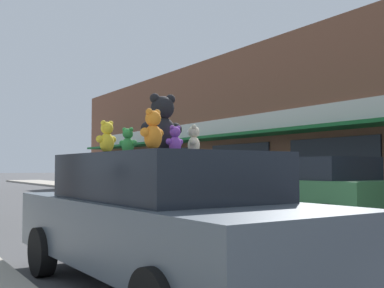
{
  "coord_description": "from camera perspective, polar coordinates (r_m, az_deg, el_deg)",
  "views": [
    {
      "loc": [
        -5.56,
        -4.79,
        1.35
      ],
      "look_at": [
        -1.45,
        1.73,
        1.73
      ],
      "focal_mm": 45.0,
      "sensor_mm": 36.0,
      "label": 1
    }
  ],
  "objects": [
    {
      "name": "ground_plane",
      "position": [
        7.46,
        17.19,
        -13.15
      ],
      "size": [
        260.0,
        260.0,
        0.0
      ],
      "primitive_type": "plane",
      "color": "#424244"
    },
    {
      "name": "parked_car_far_right",
      "position": [
        16.96,
        -1.33,
        -4.57
      ],
      "size": [
        2.12,
        4.09,
        1.57
      ],
      "color": "#1E4793",
      "rests_on": "ground_plane"
    },
    {
      "name": "parked_car_far_center",
      "position": [
        12.01,
        14.38,
        -5.15
      ],
      "size": [
        2.11,
        4.02,
        1.6
      ],
      "color": "#336B3D",
      "rests_on": "ground_plane"
    },
    {
      "name": "teddy_bear_giant",
      "position": [
        5.57,
        -3.53,
        2.26
      ],
      "size": [
        0.52,
        0.33,
        0.7
      ],
      "rotation": [
        0.0,
        0.0,
        3.03
      ],
      "color": "black",
      "rests_on": "plush_art_car"
    },
    {
      "name": "storefront_row",
      "position": [
        25.65,
        16.88,
        1.68
      ],
      "size": [
        14.1,
        36.58,
        6.64
      ],
      "color": "brown",
      "rests_on": "ground_plane"
    },
    {
      "name": "plush_art_car",
      "position": [
        5.41,
        -3.45,
        -8.76
      ],
      "size": [
        2.1,
        4.7,
        1.51
      ],
      "rotation": [
        0.0,
        0.0,
        0.03
      ],
      "color": "#4C5660",
      "rests_on": "ground_plane"
    },
    {
      "name": "teddy_bear_orange",
      "position": [
        4.29,
        -4.66,
        1.65
      ],
      "size": [
        0.28,
        0.19,
        0.36
      ],
      "rotation": [
        0.0,
        0.0,
        3.46
      ],
      "color": "orange",
      "rests_on": "plush_art_car"
    },
    {
      "name": "teddy_bear_yellow",
      "position": [
        5.19,
        -10.06,
        0.79
      ],
      "size": [
        0.26,
        0.18,
        0.34
      ],
      "rotation": [
        0.0,
        0.0,
        3.41
      ],
      "color": "yellow",
      "rests_on": "plush_art_car"
    },
    {
      "name": "teddy_bear_green",
      "position": [
        5.72,
        -7.62,
        0.32
      ],
      "size": [
        0.2,
        0.23,
        0.32
      ],
      "rotation": [
        0.0,
        0.0,
        2.23
      ],
      "color": "green",
      "rests_on": "plush_art_car"
    },
    {
      "name": "teddy_bear_cream",
      "position": [
        5.94,
        0.19,
        0.43
      ],
      "size": [
        0.22,
        0.28,
        0.37
      ],
      "rotation": [
        0.0,
        0.0,
        4.21
      ],
      "color": "beige",
      "rests_on": "plush_art_car"
    },
    {
      "name": "teddy_bear_purple",
      "position": [
        5.34,
        -2.03,
        0.48
      ],
      "size": [
        0.23,
        0.15,
        0.31
      ],
      "rotation": [
        0.0,
        0.0,
        3.26
      ],
      "color": "purple",
      "rests_on": "plush_art_car"
    }
  ]
}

